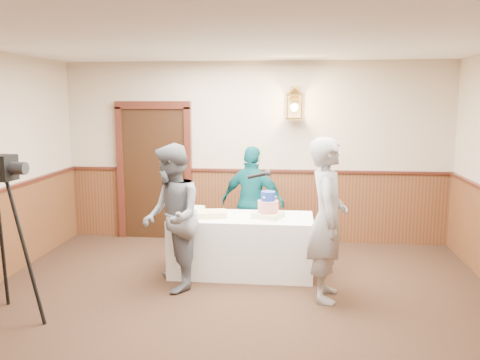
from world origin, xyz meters
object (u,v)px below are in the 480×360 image
Objects in this scene: tiered_cake at (268,207)px; assistant_p at (253,202)px; interviewer at (172,218)px; display_table at (242,245)px; sheet_cake_green at (190,209)px; baker at (327,219)px; sheet_cake_yellow at (211,214)px.

assistant_p is at bearing 109.31° from tiered_cake.
tiered_cake is 1.24m from interviewer.
interviewer is (-0.76, -0.62, 0.49)m from display_table.
sheet_cake_green is 0.17× the size of baker.
sheet_cake_yellow is at bearing -168.55° from display_table.
baker reaches higher than sheet_cake_yellow.
baker is at bearing 140.24° from assistant_p.
display_table is at bearing 11.45° from sheet_cake_yellow.
sheet_cake_green reaches higher than display_table.
display_table is 4.90× the size of sheet_cake_yellow.
sheet_cake_green is 1.94m from baker.
tiered_cake is at bearing -10.41° from sheet_cake_green.
interviewer reaches higher than sheet_cake_yellow.
assistant_p is at bearing 36.51° from baker.
sheet_cake_green is (-0.70, 0.16, 0.41)m from display_table.
sheet_cake_green is at bearing 143.60° from sheet_cake_yellow.
display_table is 1.04× the size of interviewer.
baker reaches higher than tiered_cake.
baker is at bearing 66.72° from interviewer.
tiered_cake is at bearing 3.62° from sheet_cake_yellow.
interviewer reaches higher than tiered_cake.
assistant_p is at bearing 34.10° from sheet_cake_green.
baker reaches higher than interviewer.
interviewer is at bearing 89.42° from baker.
tiered_cake is 1.05m from sheet_cake_green.
tiered_cake is at bearing -5.34° from display_table.
baker is (0.69, -0.70, 0.03)m from tiered_cake.
display_table is at bearing -12.81° from sheet_cake_green.
assistant_p is (0.84, 1.31, -0.07)m from interviewer.
display_table is 0.82m from sheet_cake_green.
sheet_cake_yellow is 0.23× the size of assistant_p.
tiered_cake is 0.72m from sheet_cake_yellow.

